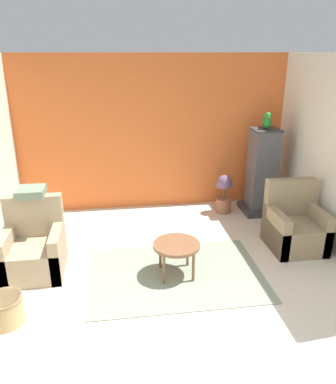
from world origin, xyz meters
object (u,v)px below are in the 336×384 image
at_px(birdcage, 262,174).
at_px(parrot, 267,121).
at_px(potted_plant, 224,193).
at_px(coffee_table, 176,247).
at_px(armchair_left, 34,250).
at_px(wicker_basket, 5,309).
at_px(armchair_right, 294,228).

relative_size(birdcage, parrot, 5.31).
distance_m(birdcage, potted_plant, 0.71).
bearing_deg(parrot, coffee_table, -134.97).
height_order(armchair_left, birdcage, birdcage).
bearing_deg(parrot, armchair_left, -158.03).
distance_m(armchair_left, potted_plant, 3.23).
height_order(potted_plant, wicker_basket, potted_plant).
xyz_separation_m(coffee_table, birdcage, (1.76, 1.76, 0.29)).
bearing_deg(parrot, wicker_basket, -146.83).
xyz_separation_m(birdcage, wicker_basket, (-3.65, -2.38, -0.52)).
bearing_deg(armchair_left, parrot, 21.97).
relative_size(armchair_left, potted_plant, 1.39).
height_order(armchair_left, armchair_right, same).
distance_m(parrot, potted_plant, 1.37).
bearing_deg(coffee_table, armchair_right, 15.24).
bearing_deg(potted_plant, armchair_left, -153.03).
bearing_deg(armchair_left, wicker_basket, -97.85).
xyz_separation_m(armchair_left, potted_plant, (2.88, 1.47, 0.06)).
relative_size(armchair_left, armchair_right, 1.00).
bearing_deg(armchair_left, potted_plant, 26.97).
relative_size(coffee_table, wicker_basket, 1.50).
height_order(coffee_table, potted_plant, potted_plant).
distance_m(parrot, wicker_basket, 4.58).
xyz_separation_m(coffee_table, parrot, (1.76, 1.76, 1.19)).
xyz_separation_m(potted_plant, wicker_basket, (-3.02, -2.43, -0.20)).
xyz_separation_m(armchair_left, parrot, (3.52, 1.42, 1.28)).
distance_m(armchair_left, armchair_right, 3.54).
relative_size(armchair_right, wicker_basket, 2.44).
bearing_deg(wicker_basket, potted_plant, 38.91).
xyz_separation_m(armchair_left, birdcage, (3.52, 1.42, 0.39)).
bearing_deg(armchair_right, birdcage, 90.74).
xyz_separation_m(birdcage, parrot, (0.00, 0.00, 0.90)).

